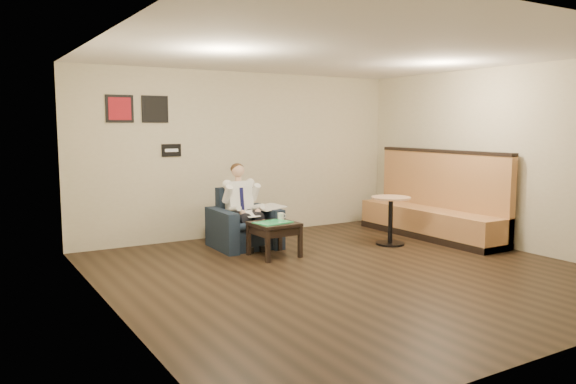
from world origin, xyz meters
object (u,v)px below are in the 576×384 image
green_folder (273,222)px  coffee_mug (281,216)px  armchair (244,219)px  banquette (431,195)px  smartphone (271,220)px  cafe_table (390,221)px  side_table (274,239)px  seated_man (248,209)px

green_folder → coffee_mug: 0.28m
armchair → banquette: (3.07, -0.91, 0.27)m
coffee_mug → smartphone: bearing=165.0°
smartphone → cafe_table: 2.00m
smartphone → banquette: size_ratio=0.05×
smartphone → cafe_table: size_ratio=0.20×
green_folder → smartphone: 0.22m
side_table → cafe_table: (1.99, -0.26, 0.13)m
armchair → seated_man: (-0.00, -0.12, 0.17)m
armchair → green_folder: armchair is taller
green_folder → smartphone: (0.08, 0.20, -0.00)m
green_folder → coffee_mug: coffee_mug is taller
seated_man → coffee_mug: size_ratio=11.81×
green_folder → smartphone: green_folder is taller
smartphone → coffee_mug: bearing=-7.1°
green_folder → coffee_mug: bearing=35.8°
smartphone → cafe_table: (1.95, -0.44, -0.12)m
side_table → smartphone: size_ratio=3.93×
side_table → cafe_table: bearing=-7.3°
side_table → banquette: (2.98, -0.14, 0.48)m
green_folder → smartphone: bearing=68.1°
armchair → cafe_table: bearing=-24.5°
armchair → coffee_mug: (0.29, -0.63, 0.10)m
coffee_mug → cafe_table: bearing=-12.4°
seated_man → smartphone: seated_man is taller
green_folder → cafe_table: size_ratio=0.65×
armchair → coffee_mug: armchair is taller
seated_man → side_table: seated_man is taller
side_table → smartphone: (0.05, 0.18, 0.26)m
side_table → banquette: size_ratio=0.21×
green_folder → armchair: bearing=94.5°
side_table → green_folder: (-0.03, -0.02, 0.26)m
seated_man → cafe_table: size_ratio=1.62×
smartphone → banquette: (2.93, -0.32, 0.22)m
cafe_table → armchair: bearing=153.9°
side_table → coffee_mug: bearing=35.8°
banquette → green_folder: bearing=177.7°
armchair → banquette: bearing=-14.9°
side_table → seated_man: bearing=98.6°
side_table → green_folder: green_folder is taller
smartphone → banquette: bearing=1.6°
armchair → seated_man: 0.21m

